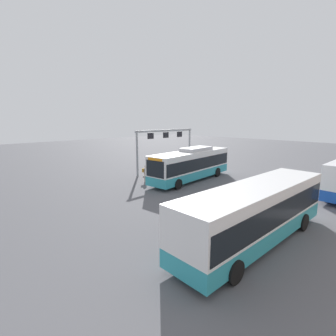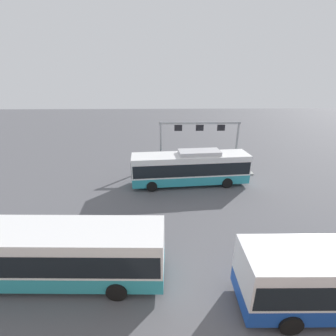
{
  "view_description": "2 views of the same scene",
  "coord_description": "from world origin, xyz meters",
  "px_view_note": "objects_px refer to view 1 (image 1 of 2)",
  "views": [
    {
      "loc": [
        20.28,
        17.03,
        6.41
      ],
      "look_at": [
        3.06,
        -0.44,
        1.67
      ],
      "focal_mm": 26.99,
      "sensor_mm": 36.0,
      "label": 1
    },
    {
      "loc": [
        2.66,
        20.67,
        9.88
      ],
      "look_at": [
        2.13,
        -1.28,
        1.23
      ],
      "focal_mm": 24.47,
      "sensor_mm": 36.0,
      "label": 2
    }
  ],
  "objects_px": {
    "bus_background_right": "(257,210)",
    "person_waiting_near": "(145,173)",
    "bus_main": "(191,163)",
    "person_boarding": "(153,170)",
    "person_waiting_mid": "(162,168)",
    "trash_bin": "(203,164)"
  },
  "relations": [
    {
      "from": "person_waiting_near",
      "to": "person_waiting_mid",
      "type": "bearing_deg",
      "value": 76.65
    },
    {
      "from": "bus_background_right",
      "to": "person_waiting_mid",
      "type": "relative_size",
      "value": 6.75
    },
    {
      "from": "bus_background_right",
      "to": "person_boarding",
      "type": "bearing_deg",
      "value": -109.32
    },
    {
      "from": "person_boarding",
      "to": "bus_main",
      "type": "bearing_deg",
      "value": 50.54
    },
    {
      "from": "person_waiting_mid",
      "to": "trash_bin",
      "type": "xyz_separation_m",
      "value": [
        -7.1,
        0.29,
        -0.44
      ]
    },
    {
      "from": "bus_main",
      "to": "person_waiting_near",
      "type": "xyz_separation_m",
      "value": [
        3.88,
        -2.98,
        -0.92
      ]
    },
    {
      "from": "person_waiting_mid",
      "to": "trash_bin",
      "type": "relative_size",
      "value": 1.86
    },
    {
      "from": "bus_background_right",
      "to": "person_waiting_mid",
      "type": "distance_m",
      "value": 16.38
    },
    {
      "from": "person_waiting_near",
      "to": "person_waiting_mid",
      "type": "distance_m",
      "value": 2.74
    },
    {
      "from": "person_waiting_near",
      "to": "trash_bin",
      "type": "distance_m",
      "value": 9.81
    },
    {
      "from": "person_boarding",
      "to": "person_waiting_near",
      "type": "relative_size",
      "value": 1.0
    },
    {
      "from": "bus_background_right",
      "to": "trash_bin",
      "type": "xyz_separation_m",
      "value": [
        -14.18,
        -14.46,
        -1.17
      ]
    },
    {
      "from": "bus_main",
      "to": "person_boarding",
      "type": "distance_m",
      "value": 4.23
    },
    {
      "from": "bus_background_right",
      "to": "trash_bin",
      "type": "relative_size",
      "value": 12.53
    },
    {
      "from": "bus_main",
      "to": "person_waiting_near",
      "type": "bearing_deg",
      "value": -42.36
    },
    {
      "from": "person_waiting_mid",
      "to": "person_waiting_near",
      "type": "bearing_deg",
      "value": -60.68
    },
    {
      "from": "person_boarding",
      "to": "trash_bin",
      "type": "relative_size",
      "value": 1.86
    },
    {
      "from": "bus_background_right",
      "to": "person_waiting_near",
      "type": "height_order",
      "value": "bus_background_right"
    },
    {
      "from": "trash_bin",
      "to": "person_waiting_near",
      "type": "bearing_deg",
      "value": 0.49
    },
    {
      "from": "person_waiting_near",
      "to": "person_waiting_mid",
      "type": "relative_size",
      "value": 1.0
    },
    {
      "from": "person_boarding",
      "to": "person_waiting_mid",
      "type": "distance_m",
      "value": 1.44
    },
    {
      "from": "trash_bin",
      "to": "person_waiting_mid",
      "type": "bearing_deg",
      "value": -2.36
    }
  ]
}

